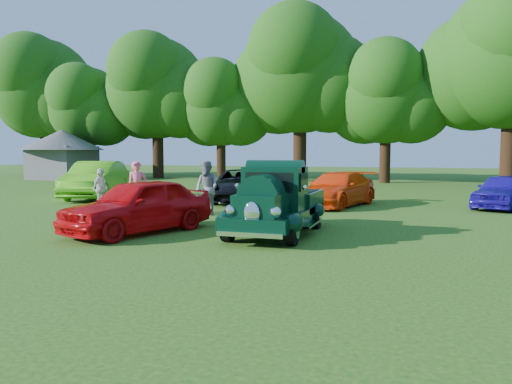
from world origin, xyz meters
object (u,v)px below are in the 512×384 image
(red_convertible, at_px, (138,206))
(back_car_blue, at_px, (503,191))
(hero_pickup, at_px, (277,205))
(spectator_white, at_px, (100,189))
(back_car_black, at_px, (239,186))
(spectator_grey, at_px, (207,188))
(spectator_pink, at_px, (137,188))
(back_car_lime, at_px, (96,180))
(gazebo, at_px, (62,149))
(back_car_orange, at_px, (337,189))

(red_convertible, distance_m, back_car_blue, 13.73)
(hero_pickup, bearing_deg, spectator_white, 156.95)
(back_car_black, height_order, spectator_white, spectator_white)
(hero_pickup, xyz_separation_m, spectator_white, (-7.85, 3.34, -0.00))
(hero_pickup, relative_size, spectator_grey, 2.45)
(red_convertible, relative_size, back_car_black, 0.86)
(spectator_pink, height_order, spectator_white, spectator_pink)
(red_convertible, height_order, back_car_lime, back_car_lime)
(red_convertible, relative_size, gazebo, 0.67)
(hero_pickup, height_order, red_convertible, hero_pickup)
(gazebo, bearing_deg, back_car_lime, -45.97)
(back_car_blue, height_order, spectator_grey, spectator_grey)
(spectator_white, bearing_deg, spectator_grey, -98.13)
(red_convertible, bearing_deg, hero_pickup, 35.85)
(back_car_lime, relative_size, spectator_white, 3.41)
(red_convertible, distance_m, spectator_white, 6.15)
(spectator_grey, bearing_deg, back_car_orange, 71.17)
(red_convertible, height_order, spectator_pink, spectator_pink)
(hero_pickup, bearing_deg, back_car_black, 116.93)
(hero_pickup, distance_m, red_convertible, 3.68)
(back_car_lime, xyz_separation_m, back_car_orange, (11.15, 0.16, -0.19))
(red_convertible, relative_size, back_car_lime, 0.82)
(spectator_pink, relative_size, gazebo, 0.29)
(back_car_orange, height_order, spectator_white, spectator_white)
(spectator_grey, bearing_deg, back_car_lime, 174.46)
(hero_pickup, xyz_separation_m, spectator_grey, (-3.36, 3.02, 0.16))
(back_car_orange, distance_m, spectator_pink, 7.76)
(back_car_orange, relative_size, spectator_pink, 2.53)
(hero_pickup, xyz_separation_m, red_convertible, (-3.53, -1.03, -0.04))
(hero_pickup, relative_size, spectator_pink, 2.47)
(hero_pickup, height_order, back_car_black, hero_pickup)
(back_car_blue, distance_m, spectator_white, 15.21)
(hero_pickup, bearing_deg, back_car_orange, 86.75)
(hero_pickup, bearing_deg, gazebo, 139.28)
(back_car_lime, distance_m, back_car_blue, 17.31)
(red_convertible, distance_m, back_car_lime, 10.82)
(hero_pickup, xyz_separation_m, back_car_lime, (-10.74, 7.05, 0.09))
(back_car_orange, bearing_deg, red_convertible, -100.18)
(back_car_blue, xyz_separation_m, spectator_pink, (-12.24, -5.87, 0.25))
(spectator_pink, bearing_deg, back_car_black, 32.28)
(spectator_grey, distance_m, gazebo, 26.34)
(back_car_orange, xyz_separation_m, spectator_white, (-8.26, -3.87, 0.09))
(spectator_pink, xyz_separation_m, spectator_grey, (2.35, 0.58, 0.01))
(red_convertible, xyz_separation_m, back_car_lime, (-7.20, 8.08, 0.13))
(spectator_grey, bearing_deg, spectator_white, -161.02)
(red_convertible, relative_size, spectator_white, 2.80)
(back_car_lime, relative_size, spectator_pink, 2.85)
(back_car_blue, bearing_deg, back_car_orange, -147.97)
(gazebo, bearing_deg, back_car_blue, -21.54)
(back_car_black, height_order, spectator_grey, spectator_grey)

